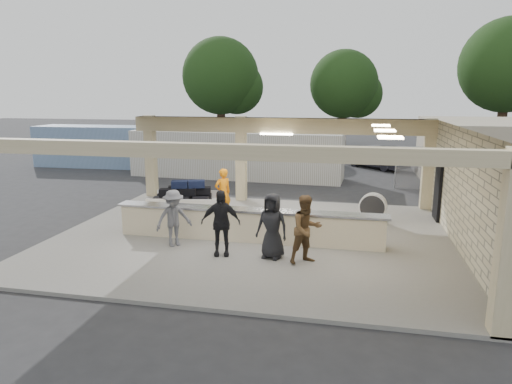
% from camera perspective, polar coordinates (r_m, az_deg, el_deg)
% --- Properties ---
extents(ground, '(120.00, 120.00, 0.00)m').
position_cam_1_polar(ground, '(14.36, -0.54, -5.83)').
color(ground, '#28282B').
rests_on(ground, ground).
extents(pavilion, '(12.01, 10.00, 3.55)m').
position_cam_1_polar(pavilion, '(14.59, 0.84, -0.04)').
color(pavilion, slate).
rests_on(pavilion, ground).
extents(baggage_counter, '(8.20, 0.58, 0.98)m').
position_cam_1_polar(baggage_counter, '(13.72, -1.00, -4.13)').
color(baggage_counter, beige).
rests_on(baggage_counter, pavilion).
extents(luggage_cart, '(2.59, 1.83, 1.39)m').
position_cam_1_polar(luggage_cart, '(16.09, -8.88, -0.84)').
color(luggage_cart, silver).
rests_on(luggage_cart, pavilion).
extents(drum_fan, '(0.97, 0.52, 1.04)m').
position_cam_1_polar(drum_fan, '(16.06, 14.40, -1.84)').
color(drum_fan, silver).
rests_on(drum_fan, pavilion).
extents(baggage_handler, '(0.70, 0.71, 1.76)m').
position_cam_1_polar(baggage_handler, '(16.28, -4.17, -0.11)').
color(baggage_handler, orange).
rests_on(baggage_handler, pavilion).
extents(passenger_a, '(0.94, 0.83, 1.81)m').
position_cam_1_polar(passenger_a, '(11.91, 6.33, -4.67)').
color(passenger_a, brown).
rests_on(passenger_a, pavilion).
extents(passenger_b, '(1.13, 0.60, 1.83)m').
position_cam_1_polar(passenger_b, '(12.43, -4.45, -3.86)').
color(passenger_b, black).
rests_on(passenger_b, pavilion).
extents(passenger_c, '(1.04, 1.00, 1.66)m').
position_cam_1_polar(passenger_c, '(13.37, -10.25, -3.24)').
color(passenger_c, '#55555B').
rests_on(passenger_c, pavilion).
extents(passenger_d, '(0.93, 0.54, 1.78)m').
position_cam_1_polar(passenger_d, '(12.21, 2.04, -4.24)').
color(passenger_d, black).
rests_on(passenger_d, pavilion).
extents(car_white_a, '(5.01, 2.90, 1.36)m').
position_cam_1_polar(car_white_a, '(27.61, 23.89, 3.33)').
color(car_white_a, silver).
rests_on(car_white_a, ground).
extents(car_dark, '(3.87, 3.72, 1.32)m').
position_cam_1_polar(car_dark, '(28.59, 14.83, 4.21)').
color(car_dark, black).
rests_on(car_dark, ground).
extents(container_white, '(11.50, 2.88, 2.47)m').
position_cam_1_polar(container_white, '(24.55, -2.57, 4.70)').
color(container_white, silver).
rests_on(container_white, ground).
extents(container_blue, '(9.61, 2.56, 2.48)m').
position_cam_1_polar(container_blue, '(29.61, -17.44, 5.45)').
color(container_blue, '#758EBB').
rests_on(container_blue, ground).
extents(tree_left, '(6.60, 6.30, 9.00)m').
position_cam_1_polar(tree_left, '(38.98, -3.93, 13.88)').
color(tree_left, '#382619').
rests_on(tree_left, ground).
extents(tree_mid, '(6.00, 5.60, 8.00)m').
position_cam_1_polar(tree_mid, '(39.48, 11.39, 12.74)').
color(tree_mid, '#382619').
rests_on(tree_mid, ground).
extents(tree_right, '(7.20, 7.00, 10.00)m').
position_cam_1_polar(tree_right, '(40.15, 29.31, 13.24)').
color(tree_right, '#382619').
rests_on(tree_right, ground).
extents(adjacent_building, '(6.00, 8.00, 3.20)m').
position_cam_1_polar(adjacent_building, '(24.38, 27.56, 4.13)').
color(adjacent_building, '#B6A990').
rests_on(adjacent_building, ground).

